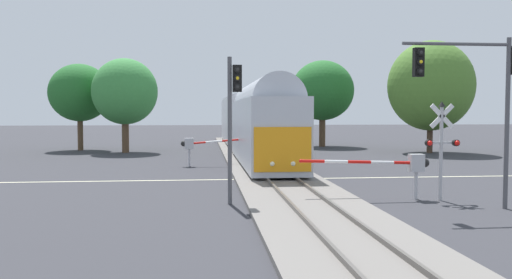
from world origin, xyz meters
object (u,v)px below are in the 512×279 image
crossing_gate_far (199,144)px  traffic_signal_median (233,106)px  commuter_train (249,120)px  pine_left_background (80,93)px  maple_right_background (431,86)px  elm_centre_background (322,91)px  crossing_signal_mast (442,140)px  traffic_signal_near_right (480,80)px  oak_behind_train (125,92)px  crossing_gate_near (404,164)px

crossing_gate_far → traffic_signal_median: (1.38, -13.90, 2.25)m
commuter_train → pine_left_background: 15.93m
maple_right_background → elm_centre_background: bearing=129.3°
crossing_signal_mast → pine_left_background: 35.48m
crossing_signal_mast → elm_centre_background: bearing=85.3°
traffic_signal_near_right → traffic_signal_median: (-8.58, 1.92, -0.89)m
commuter_train → pine_left_background: (-14.82, 5.33, 2.40)m
crossing_signal_mast → oak_behind_train: bearing=121.5°
traffic_signal_median → crossing_gate_near: bearing=3.4°
commuter_train → pine_left_background: bearing=160.2°
maple_right_background → commuter_train: bearing=177.2°
traffic_signal_median → crossing_gate_far: bearing=95.7°
traffic_signal_near_right → elm_centre_background: 33.72m
commuter_train → crossing_gate_far: size_ratio=6.88×
oak_behind_train → elm_centre_background: elm_centre_background is taller
pine_left_background → oak_behind_train: bearing=-35.0°
crossing_gate_near → crossing_gate_far: size_ratio=0.90×
crossing_signal_mast → traffic_signal_median: bearing=179.8°
crossing_gate_far → crossing_signal_mast: bearing=-55.7°
commuter_train → oak_behind_train: bearing=168.0°
crossing_signal_mast → maple_right_background: maple_right_background is taller
commuter_train → traffic_signal_median: 23.78m
pine_left_background → elm_centre_background: bearing=6.9°
crossing_gate_near → elm_centre_background: (3.95, 31.31, 4.18)m
traffic_signal_median → maple_right_background: maple_right_background is taller
crossing_gate_near → traffic_signal_median: traffic_signal_median is taller
pine_left_background → traffic_signal_near_right: bearing=-56.1°
traffic_signal_median → oak_behind_train: (-7.74, 25.83, 1.48)m
oak_behind_train → crossing_signal_mast: bearing=-58.5°
crossing_gate_near → elm_centre_background: elm_centre_background is taller
elm_centre_background → maple_right_background: bearing=-50.7°
traffic_signal_near_right → pine_left_background: bearing=123.9°
pine_left_background → traffic_signal_median: bearing=-67.2°
elm_centre_background → commuter_train: bearing=-134.9°
commuter_train → maple_right_background: bearing=-2.8°
crossing_signal_mast → traffic_signal_near_right: size_ratio=0.64×
commuter_train → maple_right_background: (15.31, -0.74, 2.88)m
traffic_signal_median → traffic_signal_near_right: bearing=-12.6°
oak_behind_train → pine_left_background: oak_behind_train is taller
elm_centre_background → crossing_gate_near: bearing=-97.2°
crossing_gate_near → traffic_signal_near_right: 4.34m
traffic_signal_median → pine_left_background: bearing=112.8°
crossing_gate_far → commuter_train: bearing=67.6°
crossing_gate_far → pine_left_background: size_ratio=0.75×
oak_behind_train → pine_left_background: (-4.45, 3.12, 0.00)m
crossing_gate_far → traffic_signal_median: size_ratio=1.06×
maple_right_background → crossing_signal_mast: bearing=-113.2°
commuter_train → traffic_signal_near_right: 26.28m
commuter_train → crossing_gate_near: bearing=-79.9°
traffic_signal_near_right → maple_right_background: (9.37, 24.79, 1.07)m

